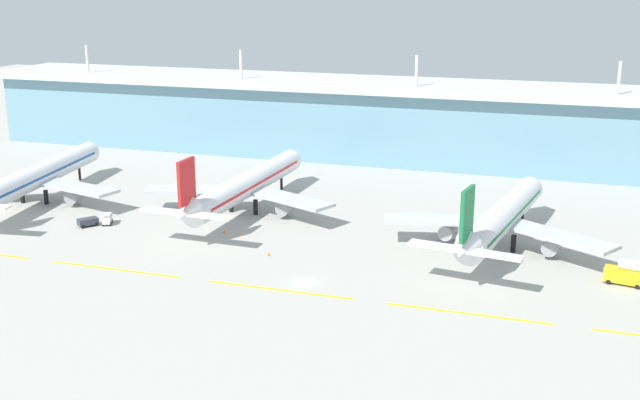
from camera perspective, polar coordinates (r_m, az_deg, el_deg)
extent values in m
plane|color=#A8A59E|center=(148.69, -1.22, -5.93)|extent=(600.00, 600.00, 0.00)
cube|color=#6693A8|center=(246.28, 7.05, 5.33)|extent=(280.00, 28.00, 21.76)
cube|color=silver|center=(244.45, 7.14, 8.05)|extent=(288.00, 34.00, 1.80)
cylinder|color=silver|center=(282.11, -16.32, 9.67)|extent=(0.90, 0.90, 9.00)
cylinder|color=silver|center=(255.06, -5.68, 9.63)|extent=(0.90, 0.90, 9.00)
cylinder|color=silver|center=(238.34, 6.93, 9.17)|extent=(0.90, 0.90, 9.00)
cylinder|color=silver|center=(234.14, 20.62, 8.17)|extent=(0.90, 0.90, 9.00)
cylinder|color=white|center=(212.53, -19.49, 1.67)|extent=(13.26, 57.06, 5.80)
cone|color=white|center=(238.62, -15.93, 3.44)|extent=(5.99, 4.69, 5.51)
cube|color=#B7BABF|center=(203.39, -17.12, 0.89)|extent=(24.94, 12.55, 0.70)
cylinder|color=gray|center=(205.87, -17.18, 0.25)|extent=(3.77, 4.88, 3.20)
cylinder|color=black|center=(231.73, -16.82, 1.82)|extent=(0.70, 0.70, 3.60)
cylinder|color=black|center=(212.76, -20.52, 0.27)|extent=(1.10, 1.10, 3.60)
cylinder|color=black|center=(209.58, -19.01, 0.19)|extent=(1.10, 1.10, 3.60)
cube|color=#19519E|center=(212.44, -19.50, 1.77)|extent=(12.55, 51.44, 0.60)
cylinder|color=white|center=(192.93, -5.16, 1.15)|extent=(7.78, 55.06, 5.80)
cone|color=white|center=(219.14, -1.90, 2.98)|extent=(5.65, 4.20, 5.51)
cone|color=white|center=(166.62, -9.61, -0.94)|extent=(5.17, 6.80, 5.72)
cube|color=red|center=(165.75, -9.54, 1.29)|extent=(0.93, 6.42, 9.50)
cube|color=white|center=(169.80, -11.14, -0.77)|extent=(10.11, 3.56, 0.36)
cube|color=white|center=(164.53, -7.85, -1.15)|extent=(10.11, 3.56, 0.36)
cube|color=#B7BABF|center=(194.79, -8.90, 0.77)|extent=(24.88, 14.57, 0.70)
cylinder|color=gray|center=(196.18, -8.36, 0.05)|extent=(3.36, 4.61, 3.20)
cube|color=#B7BABF|center=(184.66, -2.36, 0.12)|extent=(24.69, 16.00, 0.70)
cylinder|color=gray|center=(187.15, -2.52, -0.56)|extent=(3.36, 4.61, 3.20)
cylinder|color=black|center=(212.29, -2.78, 1.24)|extent=(0.70, 0.70, 3.60)
cylinder|color=black|center=(192.92, -6.36, -0.33)|extent=(1.10, 1.10, 3.60)
cylinder|color=black|center=(190.25, -4.64, -0.51)|extent=(1.10, 1.10, 3.60)
cube|color=red|center=(192.83, -5.16, 1.27)|extent=(7.62, 49.57, 0.60)
cylinder|color=silver|center=(170.90, 12.97, -1.12)|extent=(13.48, 50.07, 5.80)
cone|color=silver|center=(196.22, 14.93, 0.93)|extent=(6.07, 4.81, 5.51)
cone|color=silver|center=(144.84, 10.24, -3.53)|extent=(5.90, 7.31, 5.72)
cube|color=#146B38|center=(143.79, 10.48, -0.99)|extent=(1.69, 6.43, 9.50)
cube|color=silver|center=(146.90, 8.24, -3.25)|extent=(10.38, 4.72, 0.36)
cube|color=silver|center=(144.02, 12.39, -3.85)|extent=(10.38, 4.72, 0.36)
cube|color=#B7BABF|center=(170.30, 8.66, -1.41)|extent=(24.92, 12.04, 0.70)
cylinder|color=gray|center=(172.10, 9.15, -2.22)|extent=(3.86, 4.94, 3.20)
cube|color=#B7BABF|center=(164.85, 16.59, -2.48)|extent=(24.08, 18.18, 0.70)
cylinder|color=gray|center=(167.25, 16.21, -3.20)|extent=(3.86, 4.94, 3.20)
cylinder|color=black|center=(189.69, 14.29, -1.01)|extent=(0.70, 0.70, 3.60)
cylinder|color=black|center=(170.27, 11.58, -2.76)|extent=(1.10, 1.10, 3.60)
cylinder|color=black|center=(168.83, 13.67, -3.05)|extent=(1.10, 1.10, 3.60)
cube|color=#146B38|center=(170.79, 12.97, -0.99)|extent=(12.75, 45.16, 0.60)
cube|color=yellow|center=(160.07, -14.46, -4.83)|extent=(28.00, 0.70, 0.04)
cube|color=yellow|center=(145.45, -2.97, -6.44)|extent=(28.00, 0.70, 0.04)
cube|color=yellow|center=(137.84, 10.49, -8.00)|extent=(28.00, 0.70, 0.04)
cube|color=gold|center=(157.44, 20.96, -5.08)|extent=(7.56, 3.91, 2.60)
cylinder|color=silver|center=(156.62, 21.33, -4.36)|extent=(4.31, 2.72, 2.00)
cylinder|color=black|center=(157.09, 19.94, -5.53)|extent=(0.95, 0.51, 0.90)
cylinder|color=black|center=(159.26, 20.08, -5.25)|extent=(0.95, 0.51, 0.90)
cylinder|color=black|center=(156.54, 21.76, -5.79)|extent=(0.95, 0.51, 0.90)
cylinder|color=black|center=(158.72, 21.88, -5.51)|extent=(0.95, 0.51, 0.90)
cube|color=silver|center=(188.65, -14.99, -1.33)|extent=(3.09, 4.02, 1.60)
cube|color=silver|center=(188.32, -15.02, -0.99)|extent=(2.95, 3.69, 0.16)
cylinder|color=black|center=(190.20, -15.16, -1.45)|extent=(0.68, 0.96, 0.90)
cylinder|color=black|center=(189.93, -14.68, -1.44)|extent=(0.68, 0.96, 0.90)
cylinder|color=black|center=(187.82, -15.28, -1.68)|extent=(0.68, 0.96, 0.90)
cylinder|color=black|center=(187.55, -14.79, -1.67)|extent=(0.68, 0.96, 0.90)
cube|color=#333842|center=(188.46, -16.28, -1.48)|extent=(4.57, 4.96, 1.40)
cylinder|color=black|center=(190.10, -15.93, -1.52)|extent=(0.82, 0.93, 0.90)
cylinder|color=black|center=(188.13, -15.71, -1.68)|extent=(0.82, 0.93, 0.90)
cylinder|color=black|center=(189.20, -16.81, -1.67)|extent=(0.82, 0.93, 0.90)
cylinder|color=black|center=(187.23, -16.60, -1.84)|extent=(0.82, 0.93, 0.90)
cone|color=orange|center=(177.52, -6.87, -2.27)|extent=(0.56, 0.56, 0.70)
cone|color=orange|center=(162.75, -3.70, -3.87)|extent=(0.56, 0.56, 0.70)
cone|color=orange|center=(175.03, -5.73, -2.49)|extent=(0.56, 0.56, 0.70)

